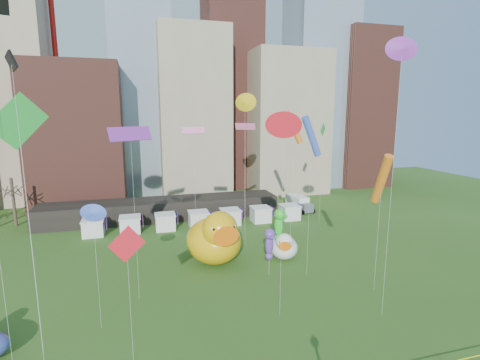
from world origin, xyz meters
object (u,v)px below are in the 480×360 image
object	(u,v)px
seahorse_purple	(270,242)
big_duck	(215,238)
box_truck	(299,203)
small_duck	(284,246)
seahorse_green	(279,223)

from	to	relation	value
seahorse_purple	big_duck	bearing A→B (deg)	138.33
seahorse_purple	box_truck	size ratio (longest dim) A/B	0.84
big_duck	small_duck	distance (m)	8.27
small_duck	seahorse_green	xyz separation A→B (m)	(-0.60, 0.20, 2.91)
big_duck	box_truck	bearing A→B (deg)	39.28
seahorse_purple	box_truck	xyz separation A→B (m)	(14.40, 23.63, -2.46)
seahorse_purple	box_truck	world-z (taller)	seahorse_purple
big_duck	box_truck	distance (m)	27.15
seahorse_green	box_truck	world-z (taller)	seahorse_green
seahorse_purple	box_truck	bearing A→B (deg)	60.23
box_truck	seahorse_green	bearing A→B (deg)	-130.37
big_duck	seahorse_purple	distance (m)	6.76
seahorse_green	seahorse_purple	xyz separation A→B (m)	(-2.58, -3.83, -0.75)
big_duck	seahorse_purple	bearing A→B (deg)	-48.56
small_duck	box_truck	world-z (taller)	small_duck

